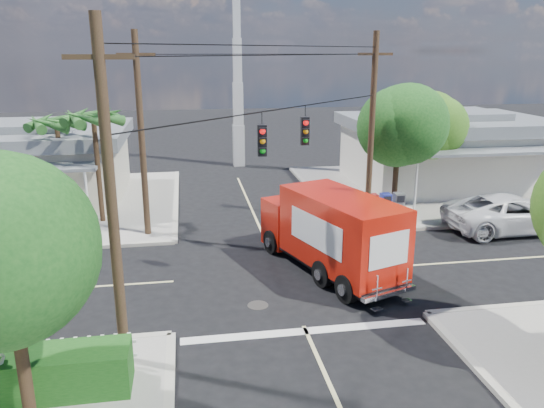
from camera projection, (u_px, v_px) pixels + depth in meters
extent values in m
plane|color=black|center=(281.00, 274.00, 20.05)|extent=(120.00, 120.00, 0.00)
cube|color=#A29C92|center=(426.00, 189.00, 32.18)|extent=(14.00, 14.00, 0.14)
cube|color=#B6B1A1|center=(314.00, 194.00, 31.08)|extent=(0.25, 14.00, 0.14)
cube|color=#B6B1A1|center=(490.00, 225.00, 25.54)|extent=(14.00, 0.25, 0.14)
cube|color=#A29C92|center=(45.00, 205.00, 28.74)|extent=(14.00, 14.00, 0.14)
cube|color=#B6B1A1|center=(176.00, 200.00, 29.83)|extent=(0.25, 14.00, 0.14)
cube|color=#B6B1A1|center=(5.00, 252.00, 22.11)|extent=(14.00, 0.25, 0.14)
cube|color=beige|center=(249.00, 202.00, 29.53)|extent=(0.12, 12.00, 0.01)
cube|color=beige|center=(521.00, 258.00, 21.61)|extent=(12.00, 0.12, 0.01)
cube|color=silver|center=(306.00, 331.00, 15.98)|extent=(7.50, 0.40, 0.01)
cube|color=white|center=(444.00, 156.00, 32.87)|extent=(11.00, 8.00, 3.40)
cube|color=slate|center=(447.00, 123.00, 32.30)|extent=(11.80, 8.80, 0.70)
cube|color=slate|center=(448.00, 115.00, 32.16)|extent=(6.05, 4.40, 0.50)
cube|color=slate|center=(490.00, 151.00, 27.89)|extent=(9.90, 1.80, 0.15)
cylinder|color=silver|center=(416.00, 185.00, 26.85)|extent=(0.12, 0.12, 2.90)
cube|color=beige|center=(29.00, 170.00, 29.54)|extent=(10.00, 8.00, 3.20)
cube|color=slate|center=(25.00, 135.00, 29.00)|extent=(10.80, 8.80, 0.70)
cube|color=slate|center=(24.00, 126.00, 28.86)|extent=(5.50, 4.40, 0.50)
cylinder|color=silver|center=(87.00, 198.00, 24.83)|extent=(0.12, 0.12, 2.70)
cube|color=silver|center=(239.00, 145.00, 38.67)|extent=(0.80, 0.80, 3.00)
cube|color=silver|center=(238.00, 104.00, 37.84)|extent=(0.70, 0.70, 3.00)
cube|color=silver|center=(237.00, 60.00, 37.00)|extent=(0.60, 0.60, 3.00)
cube|color=silver|center=(236.00, 15.00, 36.17)|extent=(0.50, 0.50, 3.00)
cylinder|color=#422D1C|center=(21.00, 350.00, 11.30)|extent=(0.28, 0.28, 3.71)
sphere|color=#174A17|center=(6.00, 248.00, 10.65)|extent=(3.71, 3.71, 3.71)
sphere|color=#174A17|center=(21.00, 258.00, 10.45)|extent=(3.25, 3.25, 3.25)
cylinder|color=#422D1C|center=(396.00, 172.00, 27.01)|extent=(0.28, 0.28, 4.10)
sphere|color=#174A17|center=(399.00, 122.00, 26.30)|extent=(4.10, 4.10, 4.10)
sphere|color=#174A17|center=(390.00, 116.00, 26.36)|extent=(3.33, 3.33, 3.33)
sphere|color=#174A17|center=(408.00, 125.00, 26.11)|extent=(3.58, 3.58, 3.58)
cylinder|color=#422D1C|center=(425.00, 166.00, 29.58)|extent=(0.28, 0.28, 3.58)
sphere|color=#35681B|center=(428.00, 126.00, 28.95)|extent=(3.58, 3.58, 3.58)
sphere|color=#35681B|center=(420.00, 122.00, 29.02)|extent=(2.91, 2.91, 2.91)
sphere|color=#35681B|center=(436.00, 129.00, 28.76)|extent=(3.14, 3.14, 3.14)
cylinder|color=#422D1C|center=(98.00, 171.00, 25.26)|extent=(0.24, 0.24, 5.00)
cone|color=#295F24|center=(113.00, 115.00, 24.67)|extent=(0.50, 2.06, 0.98)
cone|color=#295F24|center=(108.00, 114.00, 25.29)|extent=(1.92, 1.68, 0.98)
cone|color=#295F24|center=(92.00, 114.00, 25.33)|extent=(2.12, 0.95, 0.98)
cone|color=#295F24|center=(77.00, 115.00, 24.78)|extent=(1.34, 2.07, 0.98)
cone|color=#295F24|center=(73.00, 117.00, 24.04)|extent=(1.34, 2.07, 0.98)
cone|color=#295F24|center=(85.00, 118.00, 23.67)|extent=(2.12, 0.95, 0.98)
cone|color=#295F24|center=(104.00, 117.00, 23.95)|extent=(1.92, 1.68, 0.98)
cylinder|color=#422D1C|center=(62.00, 170.00, 26.42)|extent=(0.24, 0.24, 4.60)
cone|color=#295F24|center=(75.00, 121.00, 25.90)|extent=(0.50, 2.06, 0.98)
cone|color=#295F24|center=(71.00, 119.00, 26.51)|extent=(1.92, 1.68, 0.98)
cone|color=#295F24|center=(56.00, 119.00, 26.55)|extent=(2.12, 0.95, 0.98)
cone|color=#295F24|center=(41.00, 121.00, 26.00)|extent=(1.34, 2.07, 0.98)
cone|color=#295F24|center=(36.00, 123.00, 25.26)|extent=(1.34, 2.07, 0.98)
cone|color=#295F24|center=(47.00, 124.00, 24.89)|extent=(2.12, 0.95, 0.98)
cone|color=#295F24|center=(65.00, 123.00, 25.18)|extent=(1.92, 1.68, 0.98)
cylinder|color=#473321|center=(112.00, 204.00, 13.06)|extent=(0.28, 0.28, 9.00)
cube|color=#473321|center=(99.00, 57.00, 12.09)|extent=(1.60, 0.12, 0.12)
cylinder|color=#473321|center=(371.00, 132.00, 24.54)|extent=(0.28, 0.28, 9.00)
cube|color=#473321|center=(375.00, 54.00, 23.57)|extent=(1.60, 0.12, 0.12)
cylinder|color=#473321|center=(142.00, 138.00, 22.92)|extent=(0.28, 0.28, 9.00)
cube|color=#473321|center=(136.00, 54.00, 21.95)|extent=(1.60, 0.12, 0.12)
cylinder|color=black|center=(281.00, 109.00, 18.33)|extent=(10.43, 10.43, 0.04)
cube|color=black|center=(262.00, 141.00, 17.71)|extent=(0.30, 0.24, 1.05)
sphere|color=red|center=(263.00, 131.00, 17.49)|extent=(0.20, 0.20, 0.20)
cube|color=black|center=(305.00, 131.00, 19.81)|extent=(0.30, 0.24, 1.05)
sphere|color=red|center=(306.00, 123.00, 19.58)|extent=(0.20, 0.20, 0.20)
cube|color=silver|center=(17.00, 365.00, 13.39)|extent=(5.94, 0.05, 0.08)
cube|color=silver|center=(15.00, 351.00, 13.28)|extent=(5.94, 0.05, 0.08)
cube|color=silver|center=(130.00, 350.00, 13.79)|extent=(0.09, 0.06, 1.00)
cube|color=red|center=(372.00, 205.00, 26.64)|extent=(0.50, 0.50, 1.10)
cube|color=#212C9D|center=(385.00, 204.00, 26.75)|extent=(0.50, 0.50, 1.10)
cube|color=slate|center=(398.00, 203.00, 26.86)|extent=(0.50, 0.50, 1.10)
cube|color=black|center=(328.00, 258.00, 20.33)|extent=(4.25, 7.25, 0.22)
cube|color=red|center=(292.00, 221.00, 22.43)|extent=(2.53, 2.14, 1.96)
cube|color=black|center=(284.00, 209.00, 22.85)|extent=(1.84, 0.83, 0.85)
cube|color=silver|center=(282.00, 230.00, 23.28)|extent=(1.97, 0.78, 0.31)
cube|color=red|center=(341.00, 231.00, 19.28)|extent=(3.82, 5.63, 2.59)
cube|color=white|center=(366.00, 223.00, 19.77)|extent=(1.08, 3.04, 1.16)
cube|color=white|center=(315.00, 232.00, 18.72)|extent=(1.08, 3.04, 1.16)
cube|color=white|center=(389.00, 250.00, 17.05)|extent=(1.52, 0.55, 1.16)
cube|color=silver|center=(389.00, 293.00, 17.36)|extent=(2.10, 0.92, 0.16)
cube|color=silver|center=(377.00, 289.00, 16.87)|extent=(0.40, 0.18, 0.89)
cube|color=silver|center=(407.00, 281.00, 17.45)|extent=(0.40, 0.18, 0.89)
cylinder|color=black|center=(272.00, 242.00, 22.04)|extent=(0.60, 1.02, 0.98)
cylinder|color=black|center=(313.00, 234.00, 22.99)|extent=(0.60, 1.02, 0.98)
cylinder|color=black|center=(346.00, 289.00, 17.67)|extent=(0.60, 1.02, 0.98)
cylinder|color=black|center=(394.00, 277.00, 18.62)|extent=(0.60, 1.02, 0.98)
imported|color=silver|center=(512.00, 213.00, 24.65)|extent=(6.26, 2.96, 1.73)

